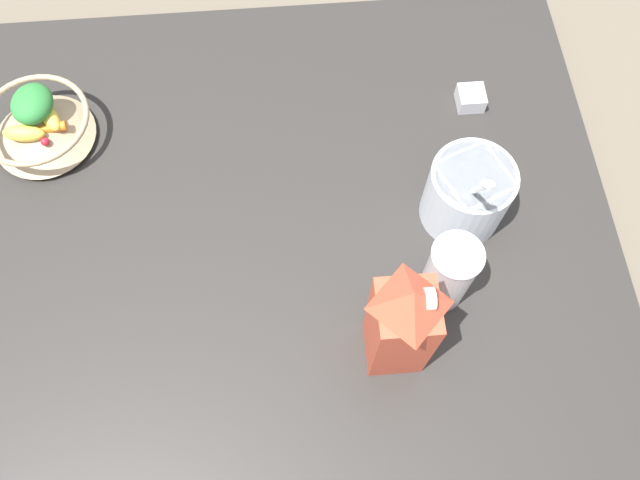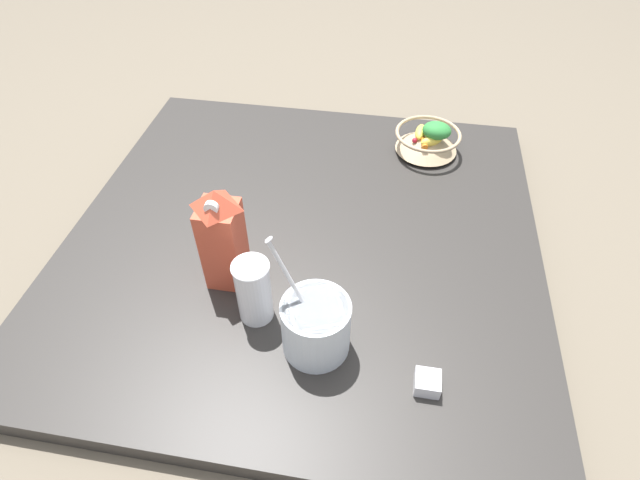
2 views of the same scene
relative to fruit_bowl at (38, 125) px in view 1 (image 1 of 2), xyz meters
name	(u,v)px [view 1 (image 1 of 2)]	position (x,y,z in m)	size (l,w,h in m)	color
ground_plane	(279,284)	(-0.29, -0.39, -0.09)	(6.00, 6.00, 0.00)	#665B4C
countertop	(278,279)	(-0.29, -0.39, -0.07)	(1.11, 1.11, 0.05)	#2D2B28
fruit_bowl	(38,125)	(0.00, 0.00, 0.00)	(0.18, 0.18, 0.10)	tan
milk_carton	(401,324)	(-0.42, -0.55, 0.08)	(0.08, 0.08, 0.25)	#CC4C33
yogurt_tub	(468,193)	(-0.20, -0.69, 0.03)	(0.16, 0.13, 0.26)	silver
drinking_cup	(449,273)	(-0.33, -0.64, 0.04)	(0.07, 0.07, 0.15)	white
spice_jar	(470,99)	(0.01, -0.75, -0.03)	(0.05, 0.05, 0.03)	silver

